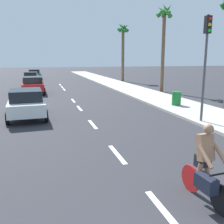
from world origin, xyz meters
The scene contains 19 objects.
ground_plane centered at (0.00, 20.00, 0.00)m, with size 160.00×160.00×0.00m, color #2D2D33.
sidewalk_strip centered at (6.68, 22.00, 0.07)m, with size 3.60×80.00×0.14m, color #B2ADA3.
lane_stripe_1 centered at (0.00, 3.18, 0.00)m, with size 0.16×1.80×0.01m, color white.
lane_stripe_2 centered at (0.00, 6.70, 0.00)m, with size 0.16×1.80×0.01m, color white.
lane_stripe_3 centered at (0.00, 10.92, 0.00)m, with size 0.16×1.80×0.01m, color white.
lane_stripe_4 centered at (0.00, 15.30, 0.00)m, with size 0.16×1.80×0.01m, color white.
lane_stripe_5 centered at (0.00, 18.56, 0.00)m, with size 0.16×1.80×0.01m, color white.
lane_stripe_6 centered at (0.00, 26.14, 0.00)m, with size 0.16×1.80×0.01m, color white.
lane_stripe_7 centered at (0.00, 28.54, 0.00)m, with size 0.16×1.80×0.01m, color white.
lane_stripe_8 centered at (0.00, 31.41, 0.00)m, with size 0.16×1.80×0.01m, color white.
cyclist centered at (1.00, 3.29, 0.83)m, with size 0.65×1.71×1.82m.
parked_car_white centered at (-3.19, 13.44, 0.84)m, with size 2.20×4.46×1.57m.
parked_car_red centered at (-3.04, 23.76, 0.84)m, with size 2.11×4.49×1.57m.
parked_car_yellow centered at (-3.43, 32.71, 0.83)m, with size 2.01×3.98×1.57m.
parked_car_teal centered at (-3.13, 40.81, 0.84)m, with size 2.06×4.18×1.57m.
palm_tree_far centered at (9.11, 21.76, 6.24)m, with size 1.63×1.88×8.26m.
palm_tree_distant centered at (8.96, 33.72, 6.12)m, with size 1.68×2.01×8.12m.
traffic_signal centered at (5.28, 9.62, 3.61)m, with size 0.28×0.33×5.20m.
trash_bin_near centered at (6.33, 13.97, 0.59)m, with size 0.60×0.60×0.90m, color #19722D.
Camera 1 is at (-2.41, -1.25, 3.20)m, focal length 41.27 mm.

